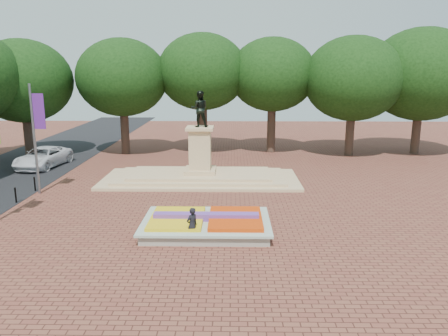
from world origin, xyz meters
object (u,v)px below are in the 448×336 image
flower_bed (207,223)px  van (43,157)px  monument (200,169)px  pedestrian (192,225)px

flower_bed → van: size_ratio=1.09×
monument → pedestrian: bearing=-87.8°
monument → van: (-13.23, 4.29, -0.08)m
flower_bed → pedestrian: bearing=-111.7°
flower_bed → van: van is taller
monument → pedestrian: (0.43, -11.50, -0.04)m
flower_bed → monument: 10.07m
monument → van: monument is taller
pedestrian → monument: bearing=-132.7°
pedestrian → van: bearing=-94.0°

